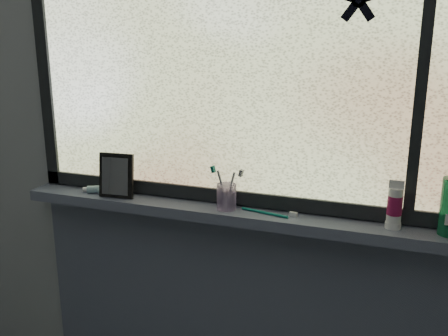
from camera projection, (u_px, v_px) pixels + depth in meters
wall_back at (235, 141)px, 1.78m from camera, size 3.00×0.01×2.50m
windowsill at (228, 214)px, 1.78m from camera, size 1.62×0.14×0.04m
sill_apron at (233, 330)px, 1.97m from camera, size 1.62×0.02×0.98m
window_pane at (234, 62)px, 1.69m from camera, size 1.50×0.01×1.00m
frame_bottom at (233, 196)px, 1.81m from camera, size 1.60×0.03×0.05m
frame_left at (44, 58)px, 1.94m from camera, size 0.05×0.03×1.10m
frame_mullion at (423, 66)px, 1.49m from camera, size 0.03×0.03×1.00m
starfish_sticker at (359, 0)px, 1.50m from camera, size 0.15×0.02×0.15m
vanity_mirror at (116, 176)px, 1.88m from camera, size 0.14×0.08×0.17m
toothpaste_tube at (98, 190)px, 1.94m from camera, size 0.17×0.09×0.03m
toothbrush_cup at (226, 197)px, 1.76m from camera, size 0.08×0.08×0.09m
toothbrush_lying at (265, 212)px, 1.72m from camera, size 0.22×0.06×0.01m
cream_tube at (395, 203)px, 1.58m from camera, size 0.05×0.05×0.11m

